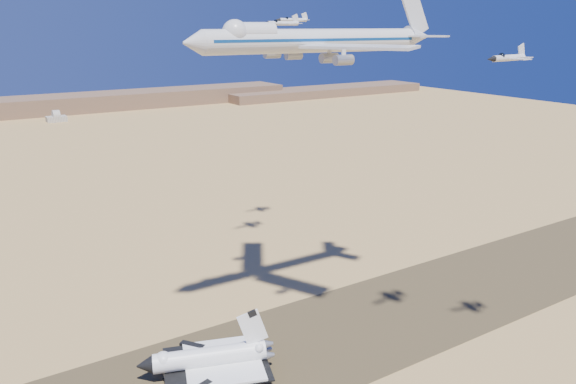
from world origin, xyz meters
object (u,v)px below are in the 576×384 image
shuttle (209,359)px  chase_jet_a (508,58)px  chase_jet_c (282,23)px  crew_a (259,379)px  crew_b (251,382)px  chase_jet_d (293,20)px  carrier_747 (309,41)px  crew_c (253,380)px

shuttle → chase_jet_a: chase_jet_a is taller
chase_jet_a → chase_jet_c: size_ratio=0.98×
crew_a → chase_jet_a: chase_jet_a is taller
crew_b → chase_jet_d: size_ratio=0.12×
crew_a → chase_jet_a: (52.11, -28.70, 84.60)m
crew_b → chase_jet_a: (54.49, -28.81, 84.64)m
chase_jet_a → chase_jet_d: 107.51m
shuttle → chase_jet_c: 115.68m
shuttle → carrier_747: 90.99m
carrier_747 → crew_a: bearing=-149.5°
shuttle → crew_c: size_ratio=23.82×
shuttle → chase_jet_d: bearing=62.2°
shuttle → chase_jet_a: size_ratio=2.36×
chase_jet_a → chase_jet_c: 89.49m
crew_b → chase_jet_d: 137.61m
crew_a → chase_jet_c: (45.13, 60.16, 92.64)m
crew_b → chase_jet_d: (63.43, 77.92, 94.03)m
shuttle → chase_jet_a: (62.08, -39.02, 80.64)m
shuttle → chase_jet_d: 133.17m
crew_c → chase_jet_d: (62.66, 77.25, 94.13)m
carrier_747 → chase_jet_a: size_ratio=4.93×
chase_jet_a → chase_jet_c: bearing=87.4°
crew_b → crew_a: bearing=-137.7°
crew_b → carrier_747: bearing=-108.3°
chase_jet_a → shuttle: bearing=140.8°
chase_jet_c → carrier_747: bearing=-117.9°
crew_b → crew_c: size_ratio=1.13×
crew_c → chase_jet_d: 136.95m
shuttle → crew_b: bearing=-34.8°
crew_c → chase_jet_d: size_ratio=0.11×
crew_b → chase_jet_c: (47.50, 60.05, 92.67)m
crew_a → chase_jet_d: bearing=-13.4°
shuttle → crew_c: bearing=-30.2°
shuttle → crew_a: shuttle is taller
carrier_747 → chase_jet_d: 73.86m
crew_a → chase_jet_a: size_ratio=0.12×
crew_c → chase_jet_d: chase_jet_d is taller
chase_jet_d → crew_b: bearing=-124.7°
carrier_747 → crew_a: 92.43m
chase_jet_a → chase_jet_c: (-6.99, 88.86, 8.04)m
crew_a → chase_jet_c: size_ratio=0.11×
crew_b → chase_jet_d: bearing=-84.2°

